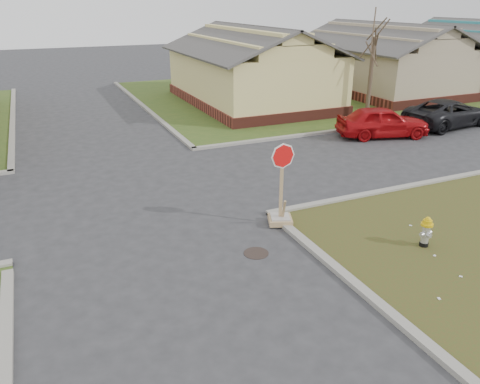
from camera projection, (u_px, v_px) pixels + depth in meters
name	position (u px, v px, depth m)	size (l,w,h in m)	color
ground	(167.00, 262.00, 11.57)	(120.00, 120.00, 0.00)	#2C2C2F
verge_far_right	(387.00, 86.00, 35.01)	(37.00, 19.00, 0.05)	#334D1B
curbs	(127.00, 192.00, 15.80)	(80.00, 40.00, 0.12)	gray
manhole	(256.00, 253.00, 11.97)	(0.64, 0.64, 0.01)	black
side_house_yellow	(251.00, 68.00, 28.43)	(7.60, 11.60, 4.70)	maroon
side_house_tan	(382.00, 60.00, 32.17)	(7.60, 11.60, 4.70)	maroon
tree_mid_right	(370.00, 79.00, 24.61)	(0.22, 0.22, 4.20)	#3D2D23
fire_hydrant	(426.00, 230.00, 12.06)	(0.31, 0.31, 0.84)	black
stop_sign	(281.00, 206.00, 13.31)	(0.68, 0.66, 2.39)	tan
red_sedan	(383.00, 122.00, 21.88)	(1.71, 4.24, 1.45)	#A50B0F
dark_pickup	(448.00, 113.00, 23.78)	(2.26, 4.90, 1.36)	black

